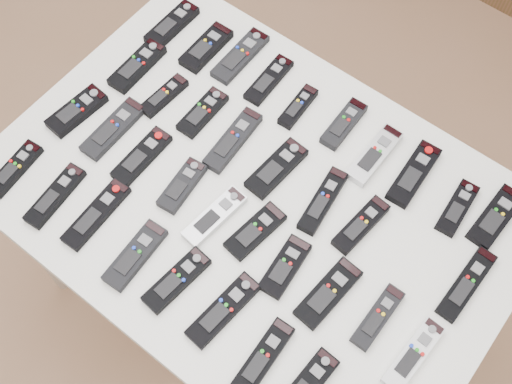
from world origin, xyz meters
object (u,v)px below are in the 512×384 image
Objects in this scene: remote_6 at (374,155)px; remote_7 at (414,174)px; remote_4 at (298,107)px; remote_26 at (378,317)px; remote_3 at (269,80)px; remote_20 at (142,156)px; remote_5 at (344,124)px; remote_12 at (203,112)px; table at (256,206)px; remote_10 at (137,66)px; remote_31 at (135,255)px; remote_15 at (323,201)px; remote_17 at (467,284)px; remote_32 at (177,280)px; remote_29 at (55,196)px; remote_34 at (262,358)px; remote_23 at (255,231)px; remote_8 at (457,208)px; remote_30 at (96,214)px; remote_11 at (164,96)px; remote_33 at (223,310)px; remote_24 at (285,267)px; remote_22 at (215,217)px; remote_21 at (182,186)px; remote_9 at (496,217)px; remote_2 at (240,56)px; remote_28 at (15,169)px; remote_25 at (328,293)px; remote_16 at (361,225)px; remote_1 at (206,48)px; remote_0 at (172,25)px; remote_13 at (233,140)px; remote_27 at (413,355)px; remote_18 at (77,111)px.

remote_6 is 0.98× the size of remote_7.
remote_4 is 0.58m from remote_26.
remote_3 is 0.96× the size of remote_20.
remote_5 is at bearing -1.16° from remote_3.
table is at bearing -23.25° from remote_12.
remote_12 is (0.23, -0.01, -0.00)m from remote_10.
remote_10 is at bearing 128.49° from remote_31.
remote_17 is at bearing -3.03° from remote_15.
remote_29 is at bearing -171.55° from remote_32.
remote_34 is (0.43, -0.59, 0.00)m from remote_3.
remote_23 is (-0.46, -0.19, 0.00)m from remote_17.
remote_8 is 0.76× the size of remote_30.
remote_7 is at bearing 85.12° from remote_34.
remote_26 is at bearing -8.30° from remote_11.
remote_33 is (0.61, -0.38, -0.00)m from remote_10.
remote_22 is at bearing 174.71° from remote_24.
remote_24 and remote_29 have the same top height.
remote_32 is (0.17, -0.57, 0.00)m from remote_3.
remote_5 and remote_21 have the same top height.
remote_9 is at bearing 24.66° from remote_15.
remote_6 is 0.79m from remote_29.
remote_12 is at bearing -80.41° from remote_2.
remote_17 is 0.87m from remote_30.
remote_28 is at bearing -121.28° from remote_3.
remote_6 is 0.48m from remote_21.
remote_10 reaches higher than remote_24.
remote_6 is 0.67m from remote_10.
remote_25 is 0.97× the size of remote_34.
remote_3 is at bearing 166.82° from remote_17.
remote_33 is (-0.13, -0.36, -0.00)m from remote_16.
remote_9 is at bearing 99.63° from remote_17.
remote_1 is 1.11× the size of remote_24.
remote_3 is 1.12× the size of remote_8.
remote_10 is 0.54m from remote_31.
remote_24 reaches higher than remote_26.
remote_8 is 0.58m from remote_22.
remote_34 is (0.50, -0.40, 0.00)m from remote_12.
remote_15 is (-0.03, -0.18, 0.00)m from remote_6.
remote_0 is 1.00× the size of remote_22.
remote_4 reaches higher than remote_20.
remote_13 is 1.11× the size of remote_25.
remote_7 is 0.95× the size of remote_30.
remote_2 and remote_8 have the same top height.
remote_9 is at bearing 17.71° from remote_11.
remote_9 is at bearing 43.37° from remote_22.
remote_27 is 1.03m from remote_28.
remote_22 is at bearing 3.10° from remote_18.
table is at bearing -14.39° from remote_10.
remote_15 is (0.08, -0.21, 0.00)m from remote_5.
remote_9 is at bearing 26.31° from remote_18.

